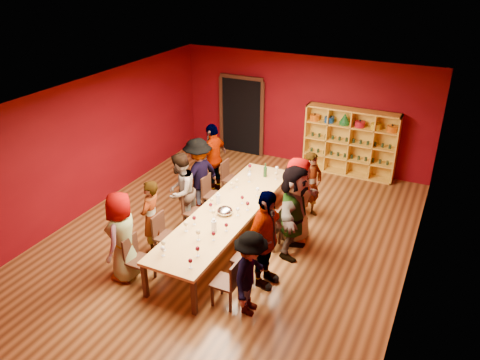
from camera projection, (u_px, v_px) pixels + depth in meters
name	position (u px, v px, depth m)	size (l,w,h in m)	color
room_shell	(227.00, 176.00, 9.05)	(7.10, 9.10, 3.04)	#593317
tasting_table	(228.00, 212.00, 9.41)	(1.10, 4.50, 0.75)	tan
doorway	(242.00, 116.00, 13.50)	(1.40, 0.17, 2.30)	black
shelving_unit	(350.00, 139.00, 12.22)	(2.40, 0.40, 1.80)	gold
chair_person_left_0	(136.00, 257.00, 8.37)	(0.42, 0.42, 0.89)	black
person_left_0	(122.00, 236.00, 8.31)	(0.84, 0.46, 1.71)	pink
chair_person_left_1	(163.00, 233.00, 9.07)	(0.42, 0.42, 0.89)	black
person_left_1	(151.00, 217.00, 9.05)	(0.57, 0.42, 1.56)	#5574AF
chair_person_left_2	(192.00, 209.00, 9.92)	(0.42, 0.42, 0.89)	black
person_left_2	(181.00, 191.00, 9.86)	(0.83, 0.46, 1.71)	#507CA6
chair_person_left_3	(210.00, 192.00, 10.59)	(0.42, 0.42, 0.89)	black
person_left_3	(198.00, 175.00, 10.54)	(1.12, 0.46, 1.74)	silver
chair_person_left_4	(229.00, 176.00, 11.34)	(0.42, 0.42, 0.89)	black
person_left_4	(213.00, 158.00, 11.33)	(1.04, 0.47, 1.77)	black
chair_person_right_0	(230.00, 281.00, 7.77)	(0.42, 0.42, 0.89)	black
person_right_0	(251.00, 274.00, 7.51)	(0.98, 0.41, 1.52)	#545459
chair_person_right_1	(249.00, 256.00, 8.39)	(0.42, 0.42, 0.89)	black
person_right_1	(265.00, 240.00, 8.08)	(1.10, 0.50, 1.87)	pink
chair_person_right_2	(273.00, 226.00, 9.30)	(0.42, 0.42, 0.89)	black
person_right_2	(294.00, 211.00, 8.94)	(1.75, 0.50, 1.89)	#6283C9
chair_person_right_3	(282.00, 215.00, 9.70)	(0.42, 0.42, 0.89)	black
person_right_3	(297.00, 200.00, 9.40)	(0.89, 0.49, 1.82)	#5884B6
chair_person_right_4	(298.00, 194.00, 10.52)	(0.42, 0.42, 0.89)	black
person_right_4	(311.00, 185.00, 10.29)	(0.57, 0.41, 1.55)	silver
wine_glass_0	(190.00, 261.00, 7.61)	(0.07, 0.07, 0.18)	white
wine_glass_1	(231.00, 184.00, 10.10)	(0.07, 0.07, 0.18)	white
wine_glass_2	(249.00, 175.00, 10.42)	(0.09, 0.09, 0.22)	white
wine_glass_3	(212.00, 200.00, 9.46)	(0.07, 0.07, 0.18)	white
wine_glass_4	(194.00, 218.00, 8.81)	(0.08, 0.08, 0.19)	white
wine_glass_5	(242.00, 198.00, 9.55)	(0.07, 0.07, 0.18)	white
wine_glass_6	(258.00, 190.00, 9.84)	(0.08, 0.08, 0.20)	white
wine_glass_7	(164.00, 243.00, 8.04)	(0.08, 0.08, 0.21)	white
wine_glass_8	(198.00, 249.00, 7.90)	(0.08, 0.08, 0.20)	white
wine_glass_9	(163.00, 249.00, 7.90)	(0.08, 0.08, 0.20)	white
wine_glass_10	(226.00, 225.00, 8.60)	(0.07, 0.07, 0.18)	white
wine_glass_11	(248.00, 204.00, 9.30)	(0.08, 0.08, 0.20)	white
wine_glass_12	(213.00, 212.00, 8.99)	(0.08, 0.08, 0.21)	white
wine_glass_13	(237.00, 181.00, 10.19)	(0.09, 0.09, 0.21)	white
wine_glass_14	(213.00, 234.00, 8.33)	(0.07, 0.07, 0.18)	white
wine_glass_15	(198.00, 233.00, 8.32)	(0.09, 0.09, 0.22)	white
wine_glass_16	(211.00, 205.00, 9.28)	(0.07, 0.07, 0.18)	white
wine_glass_17	(276.00, 174.00, 10.54)	(0.08, 0.08, 0.19)	white
wine_glass_18	(250.00, 166.00, 10.90)	(0.08, 0.08, 0.20)	white
wine_glass_19	(238.00, 210.00, 9.11)	(0.07, 0.07, 0.19)	white
wine_glass_20	(277.00, 168.00, 10.81)	(0.08, 0.08, 0.19)	white
wine_glass_21	(186.00, 224.00, 8.59)	(0.09, 0.09, 0.21)	white
spittoon_bowl	(225.00, 211.00, 9.18)	(0.32, 0.32, 0.17)	silver
carafe_a	(218.00, 199.00, 9.56)	(0.10, 0.10, 0.24)	white
carafe_b	(214.00, 226.00, 8.60)	(0.11, 0.11, 0.27)	white
wine_bottle	(265.00, 172.00, 10.68)	(0.10, 0.10, 0.33)	#14391B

